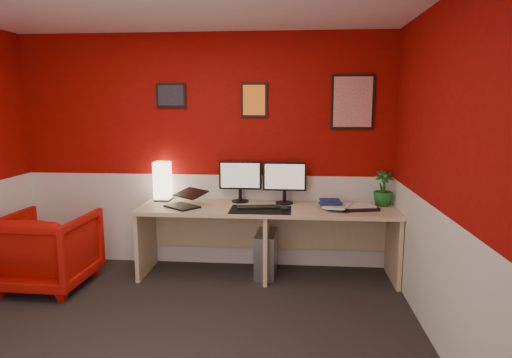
# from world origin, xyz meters

# --- Properties ---
(ground) EXTENTS (4.00, 3.50, 0.01)m
(ground) POSITION_xyz_m (0.00, 0.00, 0.00)
(ground) COLOR black
(ground) RESTS_ON ground
(wall_back) EXTENTS (4.00, 0.01, 2.50)m
(wall_back) POSITION_xyz_m (0.00, 1.75, 1.25)
(wall_back) COLOR #990A06
(wall_back) RESTS_ON ground
(wall_right) EXTENTS (0.01, 3.50, 2.50)m
(wall_right) POSITION_xyz_m (2.00, 0.00, 1.25)
(wall_right) COLOR #990A06
(wall_right) RESTS_ON ground
(wainscot_back) EXTENTS (4.00, 0.01, 1.00)m
(wainscot_back) POSITION_xyz_m (0.00, 1.75, 0.50)
(wainscot_back) COLOR silver
(wainscot_back) RESTS_ON ground
(wainscot_right) EXTENTS (0.01, 3.50, 1.00)m
(wainscot_right) POSITION_xyz_m (2.00, 0.00, 0.50)
(wainscot_right) COLOR silver
(wainscot_right) RESTS_ON ground
(desk) EXTENTS (2.60, 0.65, 0.73)m
(desk) POSITION_xyz_m (0.69, 1.41, 0.36)
(desk) COLOR tan
(desk) RESTS_ON ground
(shoji_lamp) EXTENTS (0.16, 0.16, 0.40)m
(shoji_lamp) POSITION_xyz_m (-0.45, 1.64, 0.93)
(shoji_lamp) COLOR #FFE5B2
(shoji_lamp) RESTS_ON desk
(laptop) EXTENTS (0.40, 0.39, 0.22)m
(laptop) POSITION_xyz_m (-0.16, 1.33, 0.84)
(laptop) COLOR black
(laptop) RESTS_ON desk
(monitor_left) EXTENTS (0.45, 0.06, 0.58)m
(monitor_left) POSITION_xyz_m (0.40, 1.63, 1.02)
(monitor_left) COLOR black
(monitor_left) RESTS_ON desk
(monitor_right) EXTENTS (0.45, 0.06, 0.58)m
(monitor_right) POSITION_xyz_m (0.87, 1.59, 1.02)
(monitor_right) COLOR black
(monitor_right) RESTS_ON desk
(desk_mat) EXTENTS (0.60, 0.38, 0.01)m
(desk_mat) POSITION_xyz_m (0.64, 1.28, 0.73)
(desk_mat) COLOR black
(desk_mat) RESTS_ON desk
(keyboard) EXTENTS (0.44, 0.20, 0.02)m
(keyboard) POSITION_xyz_m (0.61, 1.34, 0.74)
(keyboard) COLOR black
(keyboard) RESTS_ON desk_mat
(mouse) EXTENTS (0.06, 0.10, 0.03)m
(mouse) POSITION_xyz_m (0.87, 1.26, 0.75)
(mouse) COLOR black
(mouse) RESTS_ON desk_mat
(book_bottom) EXTENTS (0.32, 0.38, 0.03)m
(book_bottom) POSITION_xyz_m (1.26, 1.41, 0.75)
(book_bottom) COLOR navy
(book_bottom) RESTS_ON desk
(book_middle) EXTENTS (0.33, 0.37, 0.02)m
(book_middle) POSITION_xyz_m (1.29, 1.39, 0.77)
(book_middle) COLOR silver
(book_middle) RESTS_ON book_bottom
(book_top) EXTENTS (0.21, 0.28, 0.03)m
(book_top) POSITION_xyz_m (1.23, 1.42, 0.79)
(book_top) COLOR navy
(book_top) RESTS_ON book_middle
(zen_tray) EXTENTS (0.40, 0.32, 0.03)m
(zen_tray) POSITION_xyz_m (1.60, 1.40, 0.74)
(zen_tray) COLOR black
(zen_tray) RESTS_ON desk
(potted_plant) EXTENTS (0.22, 0.22, 0.36)m
(potted_plant) POSITION_xyz_m (1.87, 1.58, 0.91)
(potted_plant) COLOR #19591E
(potted_plant) RESTS_ON desk
(pc_tower) EXTENTS (0.22, 0.46, 0.45)m
(pc_tower) POSITION_xyz_m (0.69, 1.45, 0.23)
(pc_tower) COLOR #99999E
(pc_tower) RESTS_ON ground
(armchair) EXTENTS (0.81, 0.83, 0.73)m
(armchair) POSITION_xyz_m (-1.40, 0.97, 0.37)
(armchair) COLOR #B30D06
(armchair) RESTS_ON ground
(art_left) EXTENTS (0.32, 0.02, 0.26)m
(art_left) POSITION_xyz_m (-0.35, 1.74, 1.85)
(art_left) COLOR black
(art_left) RESTS_ON wall_back
(art_center) EXTENTS (0.28, 0.02, 0.36)m
(art_center) POSITION_xyz_m (0.54, 1.74, 1.80)
(art_center) COLOR orange
(art_center) RESTS_ON wall_back
(art_right) EXTENTS (0.44, 0.02, 0.56)m
(art_right) POSITION_xyz_m (1.55, 1.74, 1.78)
(art_right) COLOR red
(art_right) RESTS_ON wall_back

